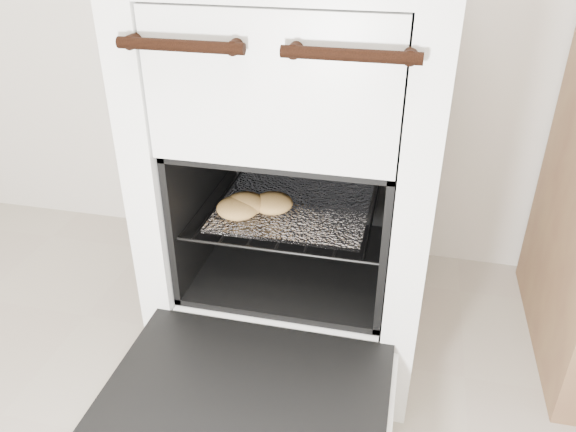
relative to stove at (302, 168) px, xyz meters
The scene contains 5 objects.
stove is the anchor object (origin of this frame).
oven_door 0.55m from the stove, 90.00° to the right, with size 0.53×0.41×0.04m.
oven_rack 0.09m from the stove, 90.00° to the right, with size 0.43×0.41×0.01m.
foil_sheet 0.10m from the stove, 90.00° to the right, with size 0.33×0.30×0.01m, color white.
baked_rolls 0.17m from the stove, 121.14° to the right, with size 0.18×0.15×0.04m.
Camera 1 is at (0.14, -0.00, 0.99)m, focal length 35.00 mm.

